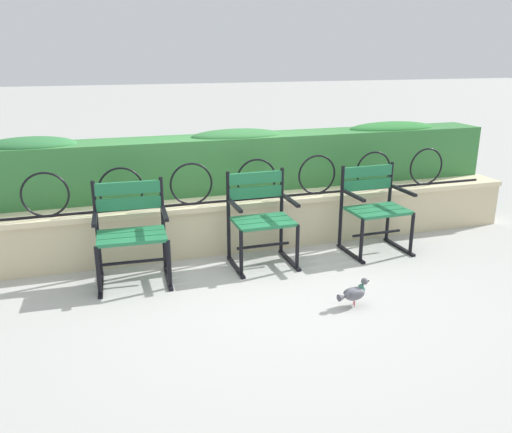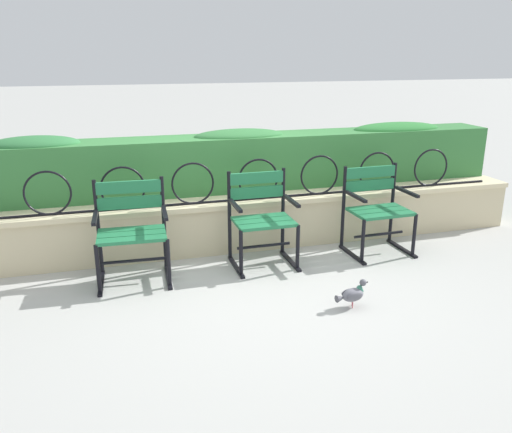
# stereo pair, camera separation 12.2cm
# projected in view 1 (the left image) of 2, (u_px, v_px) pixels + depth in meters

# --- Properties ---
(ground_plane) EXTENTS (60.00, 60.00, 0.00)m
(ground_plane) POSITION_uv_depth(u_px,v_px,m) (260.00, 277.00, 4.72)
(ground_plane) COLOR #ADADA8
(stone_wall) EXTENTS (6.28, 0.41, 0.53)m
(stone_wall) POSITION_uv_depth(u_px,v_px,m) (236.00, 223.00, 5.37)
(stone_wall) COLOR beige
(stone_wall) RESTS_ON ground
(iron_arch_fence) EXTENTS (5.76, 0.02, 0.42)m
(iron_arch_fence) POSITION_uv_depth(u_px,v_px,m) (226.00, 183.00, 5.13)
(iron_arch_fence) COLOR black
(iron_arch_fence) RESTS_ON stone_wall
(hedge_row) EXTENTS (6.16, 0.49, 0.66)m
(hedge_row) POSITION_uv_depth(u_px,v_px,m) (226.00, 160.00, 5.58)
(hedge_row) COLOR #387A3D
(hedge_row) RESTS_ON stone_wall
(park_chair_left) EXTENTS (0.65, 0.55, 0.89)m
(park_chair_left) POSITION_uv_depth(u_px,v_px,m) (131.00, 230.00, 4.54)
(park_chair_left) COLOR #237547
(park_chair_left) RESTS_ON ground
(park_chair_centre) EXTENTS (0.59, 0.52, 0.89)m
(park_chair_centre) POSITION_uv_depth(u_px,v_px,m) (261.00, 216.00, 4.93)
(park_chair_centre) COLOR #237547
(park_chair_centre) RESTS_ON ground
(park_chair_right) EXTENTS (0.63, 0.54, 0.87)m
(park_chair_right) POSITION_uv_depth(u_px,v_px,m) (374.00, 206.00, 5.26)
(park_chair_right) COLOR #237547
(park_chair_right) RESTS_ON ground
(pigeon_near_chairs) EXTENTS (0.29, 0.13, 0.22)m
(pigeon_near_chairs) POSITION_uv_depth(u_px,v_px,m) (354.00, 293.00, 4.16)
(pigeon_near_chairs) COLOR slate
(pigeon_near_chairs) RESTS_ON ground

